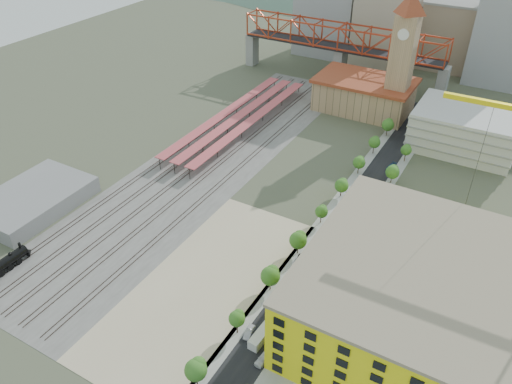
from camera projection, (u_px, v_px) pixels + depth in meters
The scene contains 29 objects.
ground at pixel (279, 221), 141.89m from camera, with size 400.00×400.00×0.00m, color #474C38.
ballast_strip at pixel (209, 161), 169.14m from camera, with size 36.00×165.00×0.06m, color #605E59.
dirt_lot at pixel (205, 285), 120.99m from camera, with size 28.00×67.00×0.06m, color tan.
street_asphalt at pixel (352, 210), 146.04m from camera, with size 12.00×170.00×0.06m, color black.
sidewalk_west at pixel (334, 205), 148.30m from camera, with size 3.00×170.00×0.04m, color gray.
sidewalk_east at pixel (370, 216), 143.79m from camera, with size 3.00×170.00×0.04m, color gray.
construction_pad at pixel (419, 332), 109.13m from camera, with size 50.00×90.00×0.06m, color gray.
rail_tracks at pixel (205, 159), 169.81m from camera, with size 26.56×160.00×0.18m.
platform_canopies at pixel (239, 116), 188.61m from camera, with size 16.00×80.00×4.12m.
station_hall at pixel (364, 94), 198.79m from camera, with size 38.00×24.00×13.10m.
clock_tower at pixel (404, 46), 179.56m from camera, with size 12.00×12.00×52.00m.
parking_garage at pixel (465, 129), 173.22m from camera, with size 34.00×26.00×14.00m, color silver.
truss_bridge at pixel (342, 40), 216.53m from camera, with size 94.00×9.60×25.60m.
construction_building at pixel (413, 297), 105.05m from camera, with size 44.60×50.60×18.80m.
warehouse at pixel (33, 200), 146.07m from camera, with size 22.00×32.00×5.00m, color gray.
street_trees at pixel (339, 229), 138.91m from camera, with size 15.40×124.40×8.00m.
skyline at pixel (440, 20), 227.67m from camera, with size 133.00×46.00×60.00m.
distant_hills at pixel (502, 134), 354.29m from camera, with size 647.00×264.00×227.00m.
site_trailer_a at pixel (263, 334), 107.25m from camera, with size 2.30×8.74×2.39m, color silver.
site_trailer_b at pixel (287, 299), 115.41m from camera, with size 2.40×9.13×2.50m, color silver.
site_trailer_c at pixel (313, 263), 125.51m from camera, with size 2.52×9.58×2.62m, color silver.
site_trailer_d at pixel (323, 247), 130.23m from camera, with size 2.62×9.97×2.73m, color silver.
car_1 at pixel (249, 332), 108.21m from camera, with size 1.43×4.11×1.35m, color #A3A3A8.
car_2 at pixel (301, 262), 126.58m from camera, with size 2.57×5.58×1.55m, color black.
car_3 at pixel (347, 199), 149.39m from camera, with size 2.13×5.24×1.52m, color navy.
car_4 at pixel (263, 358), 102.47m from camera, with size 1.90×4.72×1.61m, color silver.
car_5 at pixel (301, 302), 115.48m from camera, with size 1.44×4.13×1.36m, color #ACADB2.
car_6 at pixel (338, 246), 131.60m from camera, with size 2.60×5.63×1.57m, color black.
car_7 at pixel (391, 167), 164.75m from camera, with size 1.93×4.75×1.38m, color navy.
Camera 1 is at (50.05, -100.77, 87.09)m, focal length 35.00 mm.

